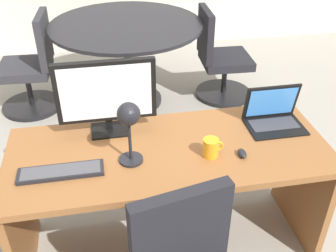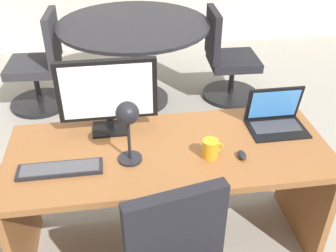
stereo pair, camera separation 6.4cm
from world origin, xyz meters
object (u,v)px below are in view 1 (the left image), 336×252
desk (168,174)px  mouse (242,153)px  desk_lamp (129,122)px  monitor (106,94)px  meeting_chair_near (219,63)px  keyboard (61,172)px  coffee_mug (211,148)px  meeting_chair_far (33,72)px  meeting_table (127,44)px  laptop (273,112)px

desk → mouse: (0.35, -0.18, 0.23)m
desk_lamp → monitor: bearing=106.0°
monitor → meeting_chair_near: (1.13, 1.55, -0.61)m
keyboard → coffee_mug: bearing=0.5°
coffee_mug → monitor: bearing=147.1°
meeting_chair_near → meeting_chair_far: bearing=177.0°
desk → meeting_chair_far: (-0.94, 1.82, -0.15)m
desk → desk_lamp: (-0.21, -0.14, 0.46)m
monitor → meeting_table: 1.65m
monitor → meeting_table: monitor is taller
mouse → coffee_mug: coffee_mug is taller
laptop → meeting_chair_near: 1.71m
desk → meeting_table: (-0.05, 1.77, 0.09)m
keyboard → desk: bearing=15.2°
monitor → desk: bearing=-30.9°
meeting_table → desk_lamp: bearing=-94.7°
meeting_chair_near → desk_lamp: bearing=-119.2°
laptop → keyboard: (-1.17, -0.24, -0.06)m
keyboard → coffee_mug: coffee_mug is taller
desk_lamp → meeting_chair_far: desk_lamp is taller
coffee_mug → meeting_table: (-0.25, 1.91, -0.17)m
desk → keyboard: bearing=-164.8°
meeting_chair_near → meeting_chair_far: 1.78m
meeting_table → meeting_chair_near: 0.92m
meeting_table → meeting_chair_far: 0.92m
desk_lamp → meeting_chair_near: desk_lamp is taller
keyboard → mouse: 0.90m
desk_lamp → meeting_table: desk_lamp is taller
desk → meeting_chair_near: 1.93m
mouse → meeting_chair_near: size_ratio=0.08×
keyboard → meeting_chair_far: 2.04m
mouse → desk_lamp: size_ratio=0.21×
meeting_chair_near → desk: bearing=-115.8°
laptop → meeting_chair_far: (-1.56, 1.73, -0.43)m
meeting_chair_far → laptop: bearing=-47.8°
desk → meeting_table: meeting_table is taller
laptop → monitor: bearing=174.9°
desk_lamp → meeting_chair_near: 2.23m
desk → laptop: (0.63, 0.10, 0.28)m
meeting_chair_far → monitor: bearing=-68.7°
monitor → meeting_chair_near: bearing=53.9°
mouse → coffee_mug: bearing=168.1°
keyboard → desk_lamp: (0.34, 0.01, 0.24)m
meeting_table → meeting_chair_far: size_ratio=1.51×
monitor → keyboard: monitor is taller
mouse → coffee_mug: size_ratio=0.67×
meeting_table → meeting_chair_far: bearing=176.4°
desk → meeting_chair_far: bearing=117.2°
desk_lamp → coffee_mug: 0.45m
desk → mouse: size_ratio=23.15×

